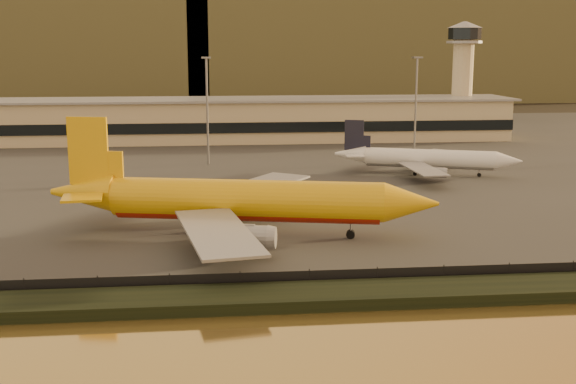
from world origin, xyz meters
name	(u,v)px	position (x,y,z in m)	size (l,w,h in m)	color
ground	(281,259)	(0.00, 0.00, 0.00)	(900.00, 900.00, 0.00)	black
embankment	(296,297)	(0.00, -17.00, 0.70)	(320.00, 7.00, 1.40)	black
tarmac	(247,155)	(0.00, 95.00, 0.10)	(320.00, 220.00, 0.20)	#2D2D2D
perimeter_fence	(292,280)	(0.00, -13.00, 1.30)	(300.00, 0.05, 2.20)	black
terminal_building	(193,121)	(-14.52, 125.55, 6.25)	(202.00, 25.00, 12.60)	#C9B18B
control_tower	(463,67)	(70.00, 131.00, 21.66)	(11.20, 11.20, 35.50)	#C9B18B
apron_light_masts	(315,100)	(15.00, 75.00, 15.70)	(152.20, 12.20, 25.40)	slate
distant_hills	(190,41)	(-20.74, 340.00, 31.39)	(470.00, 160.00, 70.00)	brown
dhl_cargo_jet	(240,201)	(-5.01, 12.32, 5.40)	(57.96, 55.81, 17.43)	#E1A60B
white_narrowbody_jet	(426,159)	(37.73, 60.49, 3.69)	(39.45, 37.39, 11.69)	white
gse_vehicle_yellow	(274,211)	(1.03, 24.03, 1.08)	(3.89, 1.75, 1.75)	#E1A60B
gse_vehicle_white	(220,200)	(-7.75, 33.02, 1.22)	(4.54, 2.04, 2.04)	white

